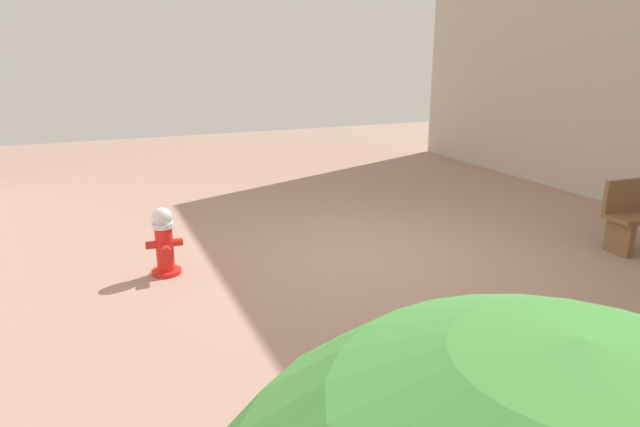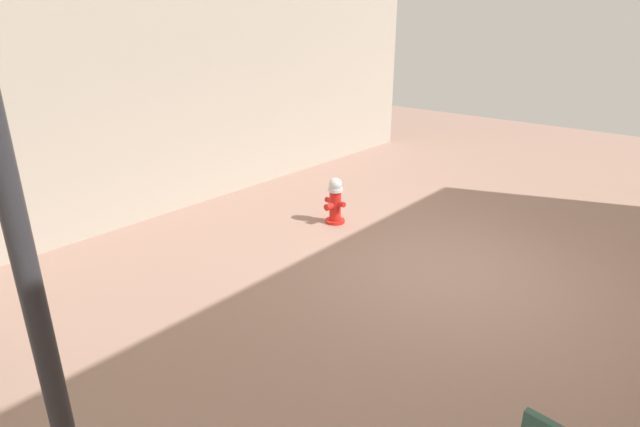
# 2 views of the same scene
# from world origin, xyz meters

# --- Properties ---
(ground_plane) EXTENTS (23.40, 23.40, 0.00)m
(ground_plane) POSITION_xyz_m (0.00, 0.00, 0.00)
(ground_plane) COLOR #9E7A6B
(fire_hydrant) EXTENTS (0.43, 0.41, 0.82)m
(fire_hydrant) POSITION_xyz_m (2.48, -0.41, 0.41)
(fire_hydrant) COLOR red
(fire_hydrant) RESTS_ON ground_plane
(street_lamp) EXTENTS (0.36, 0.36, 4.04)m
(street_lamp) POSITION_xyz_m (0.20, 5.29, 2.50)
(street_lamp) COLOR #2D2D33
(street_lamp) RESTS_ON ground_plane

